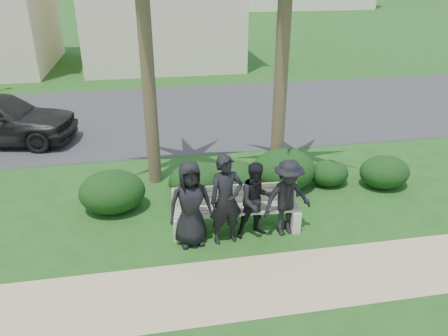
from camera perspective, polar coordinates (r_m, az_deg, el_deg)
The scene contains 14 objects.
ground at distance 9.32m, azimuth 4.80°, elevation -7.54°, with size 160.00×160.00×0.00m, color #1B4915.
footpath at distance 7.93m, azimuth 8.22°, elevation -14.38°, with size 30.00×1.60×0.01m, color tan.
asphalt_street at distance 16.49m, azimuth -2.37°, elevation 7.27°, with size 160.00×8.00×0.01m, color #2D2D30.
park_bench at distance 8.97m, azimuth 1.56°, elevation -5.80°, with size 2.61×0.74×0.90m.
man_a at distance 8.35m, azimuth -4.41°, elevation -4.71°, with size 0.85×0.55×1.74m, color black.
man_b at distance 8.36m, azimuth 0.27°, elevation -4.18°, with size 0.67×0.44×1.84m, color black.
man_c at distance 8.62m, azimuth 4.28°, elevation -4.25°, with size 0.77×0.60×1.59m, color black.
man_d at distance 8.75m, azimuth 8.30°, elevation -3.90°, with size 1.05×0.60×1.62m, color black.
hedge_a at distance 9.97m, azimuth -14.40°, elevation -2.87°, with size 1.45×1.20×0.95m, color black.
hedge_b at distance 10.26m, azimuth -3.61°, elevation -1.52°, with size 1.32×1.09×0.86m, color black.
hedge_c at distance 10.28m, azimuth 1.17°, elevation -1.35°, with size 1.35×1.11×0.88m, color black.
hedge_d at distance 10.68m, azimuth 7.77°, elevation -0.11°, with size 1.57×1.30×1.02m, color black.
hedge_e at distance 11.15m, azimuth 13.52°, elevation -0.56°, with size 0.99×0.82×0.64m, color black.
hedge_f at distance 11.43m, azimuth 20.24°, elevation -0.38°, with size 1.23×1.02×0.80m, color black.
Camera 1 is at (-2.18, -7.57, 4.98)m, focal length 35.00 mm.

